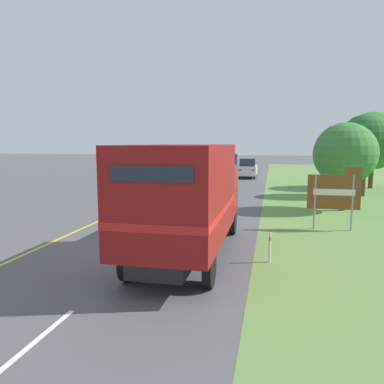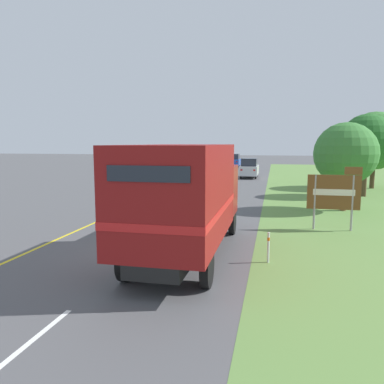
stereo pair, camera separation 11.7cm
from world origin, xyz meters
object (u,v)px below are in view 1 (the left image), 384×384
Objects in this scene: horse_trailer_truck at (187,196)px; delineator_post at (270,246)px; highway_sign at (335,193)px; roadside_tree_far at (373,141)px; roadside_tree_near at (345,154)px; lead_car_blue_ahead at (232,161)px; roadside_tree_mid at (366,139)px; lead_car_white at (181,183)px; lead_car_silver_ahead at (248,168)px.

delineator_post is (2.58, 0.06, -1.49)m from horse_trailer_truck.
roadside_tree_far is at bearing 71.98° from highway_sign.
lead_car_blue_ahead is at bearing 105.62° from roadside_tree_near.
roadside_tree_far is 22.72m from delineator_post.
roadside_tree_far is at bearing 71.56° from roadside_tree_mid.
roadside_tree_near is at bearing -111.08° from roadside_tree_mid.
highway_sign is at bearing 62.55° from delineator_post.
roadside_tree_mid is at bearing 72.18° from highway_sign.
lead_car_white is at bearing -167.68° from roadside_tree_mid.
roadside_tree_far is at bearing 29.15° from lead_car_white.
lead_car_white is 0.85× the size of roadside_tree_near.
highway_sign is 0.48× the size of roadside_tree_mid.
lead_car_blue_ahead reaches higher than lead_car_white.
highway_sign is (8.42, -39.35, 0.57)m from lead_car_blue_ahead.
roadside_tree_near is 0.78× the size of roadside_tree_far.
highway_sign is 5.73m from delineator_post.
roadside_tree_far is (1.69, 5.08, -0.07)m from roadside_tree_mid.
lead_car_blue_ahead is at bearing 112.87° from roadside_tree_mid.
roadside_tree_near is 0.85× the size of roadside_tree_mid.
roadside_tree_mid reaches higher than roadside_tree_near.
highway_sign is 17.05m from roadside_tree_far.
horse_trailer_truck reaches higher than lead_car_blue_ahead.
lead_car_blue_ahead is 40.25m from highway_sign.
horse_trailer_truck is at bearing -118.48° from roadside_tree_mid.
roadside_tree_far is (10.30, -7.20, 2.78)m from lead_car_silver_ahead.
lead_car_white is 4.25× the size of delineator_post.
horse_trailer_truck is at bearing -75.47° from lead_car_white.
lead_car_silver_ahead reaches higher than lead_car_white.
horse_trailer_truck is 1.39× the size of roadside_tree_mid.
roadside_tree_near is at bearing 76.35° from highway_sign.
roadside_tree_near reaches higher than delineator_post.
delineator_post is (5.83, -44.35, -0.51)m from lead_car_blue_ahead.
lead_car_silver_ahead is 0.75× the size of roadside_tree_far.
lead_car_blue_ahead is 0.75× the size of roadside_tree_mid.
delineator_post is at bearing -110.37° from roadside_tree_far.
lead_car_white is 12.03m from highway_sign.
roadside_tree_far is at bearing 63.79° from horse_trailer_truck.
horse_trailer_truck is 23.62m from roadside_tree_far.
roadside_tree_near is 6.55m from roadside_tree_mid.
roadside_tree_mid is 0.92× the size of roadside_tree_far.
lead_car_white is (-3.47, 13.39, -1.06)m from horse_trailer_truck.
lead_car_silver_ahead is at bearing 89.79° from horse_trailer_truck.
highway_sign reaches higher than delineator_post.
horse_trailer_truck is 7.24m from highway_sign.
lead_car_silver_ahead is 15.26m from roadside_tree_mid.
lead_car_silver_ahead is at bearing 108.86° from roadside_tree_near.
highway_sign is (5.07, -23.28, 0.56)m from lead_car_silver_ahead.
roadside_tree_far is (13.87, 7.74, 2.86)m from lead_car_white.
horse_trailer_truck is 1.64× the size of roadside_tree_near.
horse_trailer_truck is 8.17× the size of delineator_post.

